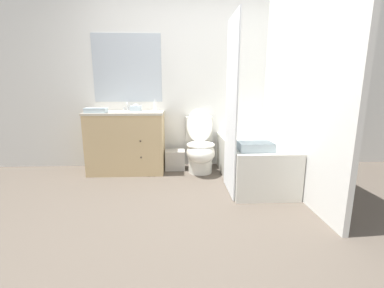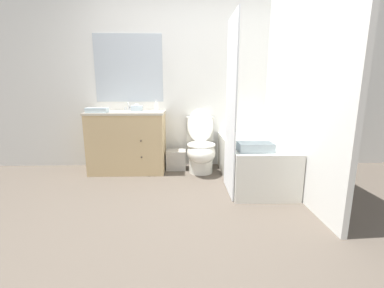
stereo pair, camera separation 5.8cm
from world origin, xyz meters
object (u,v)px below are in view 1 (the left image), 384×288
at_px(vanity_cabinet, 127,141).
at_px(wastebasket, 175,160).
at_px(tissue_box, 136,108).
at_px(soap_dispenser, 155,106).
at_px(bath_towel_folded, 255,147).
at_px(bathtub, 251,160).
at_px(sink_faucet, 128,108).
at_px(toilet, 200,148).
at_px(hand_towel_folded, 96,110).

height_order(vanity_cabinet, wastebasket, vanity_cabinet).
distance_m(tissue_box, soap_dispenser, 0.28).
distance_m(vanity_cabinet, tissue_box, 0.47).
xyz_separation_m(tissue_box, bath_towel_folded, (1.39, -0.99, -0.33)).
xyz_separation_m(bathtub, bath_towel_folded, (-0.11, -0.51, 0.29)).
relative_size(bathtub, bath_towel_folded, 3.99).
relative_size(wastebasket, tissue_box, 1.93).
distance_m(vanity_cabinet, sink_faucet, 0.48).
relative_size(toilet, bath_towel_folded, 2.45).
relative_size(sink_faucet, hand_towel_folded, 0.53).
height_order(hand_towel_folded, bath_towel_folded, hand_towel_folded).
bearing_deg(hand_towel_folded, sink_faucet, 45.87).
distance_m(wastebasket, soap_dispenser, 0.81).
xyz_separation_m(vanity_cabinet, tissue_box, (0.13, 0.05, 0.45)).
distance_m(bathtub, wastebasket, 1.09).
xyz_separation_m(wastebasket, hand_towel_folded, (-1.00, -0.22, 0.73)).
distance_m(soap_dispenser, hand_towel_folded, 0.76).
distance_m(vanity_cabinet, bathtub, 1.69).
bearing_deg(bathtub, toilet, 150.73).
height_order(tissue_box, hand_towel_folded, tissue_box).
relative_size(tissue_box, hand_towel_folded, 0.53).
bearing_deg(sink_faucet, bathtub, -20.60).
bearing_deg(bathtub, sink_faucet, 159.40).
height_order(wastebasket, soap_dispenser, soap_dispenser).
xyz_separation_m(vanity_cabinet, wastebasket, (0.66, 0.06, -0.29)).
height_order(vanity_cabinet, tissue_box, tissue_box).
distance_m(sink_faucet, hand_towel_folded, 0.49).
height_order(wastebasket, bath_towel_folded, bath_towel_folded).
bearing_deg(vanity_cabinet, soap_dispenser, -0.58).
height_order(toilet, tissue_box, tissue_box).
bearing_deg(bathtub, tissue_box, 162.24).
bearing_deg(bath_towel_folded, wastebasket, 130.73).
bearing_deg(soap_dispenser, hand_towel_folded, -167.53).
relative_size(sink_faucet, toilet, 0.16).
xyz_separation_m(tissue_box, hand_towel_folded, (-0.47, -0.22, -0.01)).
height_order(toilet, bath_towel_folded, toilet).
bearing_deg(bath_towel_folded, hand_towel_folded, 157.37).
xyz_separation_m(sink_faucet, soap_dispenser, (0.40, -0.18, 0.04)).
xyz_separation_m(vanity_cabinet, soap_dispenser, (0.40, -0.00, 0.48)).
bearing_deg(toilet, tissue_box, 171.50).
bearing_deg(hand_towel_folded, soap_dispenser, 12.47).
bearing_deg(soap_dispenser, vanity_cabinet, 179.42).
height_order(sink_faucet, hand_towel_folded, sink_faucet).
height_order(sink_faucet, wastebasket, sink_faucet).
distance_m(wastebasket, hand_towel_folded, 1.26).
height_order(vanity_cabinet, soap_dispenser, soap_dispenser).
xyz_separation_m(toilet, tissue_box, (-0.88, 0.13, 0.54)).
height_order(tissue_box, bath_towel_folded, tissue_box).
relative_size(sink_faucet, bath_towel_folded, 0.40).
relative_size(soap_dispenser, bath_towel_folded, 0.46).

